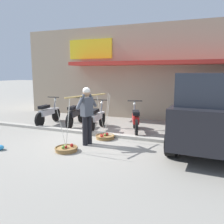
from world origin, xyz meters
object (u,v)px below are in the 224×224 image
parked_truck (217,107)px  fruit_basket_left_side (105,136)px  motorcycle_nearest_shop (48,113)px  motorcycle_second_in_row (75,114)px  fruit_basket_right_side (66,148)px  motorcycle_end_of_row (135,120)px  motorcycle_third_in_row (97,118)px  fruit_vendor (87,112)px

parked_truck → fruit_basket_left_side: bearing=-170.4°
motorcycle_nearest_shop → motorcycle_second_in_row: (1.18, 0.21, 0.00)m
fruit_basket_right_side → motorcycle_nearest_shop: 3.72m
motorcycle_second_in_row → motorcycle_nearest_shop: bearing=-170.0°
motorcycle_nearest_shop → motorcycle_end_of_row: size_ratio=1.05×
motorcycle_nearest_shop → fruit_basket_left_side: bearing=-20.1°
fruit_basket_right_side → motorcycle_third_in_row: bearing=96.4°
fruit_basket_left_side → fruit_basket_right_side: size_ratio=1.00×
parked_truck → motorcycle_nearest_shop: bearing=174.8°
motorcycle_second_in_row → fruit_basket_right_side: bearing=-63.6°
motorcycle_nearest_shop → parked_truck: parked_truck is taller
fruit_vendor → motorcycle_third_in_row: (-0.52, 1.71, -0.52)m
motorcycle_second_in_row → motorcycle_third_in_row: (1.13, -0.37, 0.00)m
motorcycle_second_in_row → motorcycle_end_of_row: 2.56m
fruit_vendor → parked_truck: (3.48, 1.31, 0.15)m
motorcycle_second_in_row → fruit_basket_left_side: bearing=-35.1°
fruit_basket_left_side → motorcycle_second_in_row: bearing=144.9°
fruit_basket_right_side → motorcycle_nearest_shop: (-2.59, 2.64, 0.38)m
fruit_basket_left_side → fruit_vendor: bearing=-107.4°
fruit_basket_right_side → motorcycle_end_of_row: 2.95m
fruit_basket_left_side → parked_truck: bearing=9.6°
fruit_basket_right_side → motorcycle_third_in_row: fruit_basket_right_side is taller
motorcycle_third_in_row → fruit_basket_right_side: bearing=-83.6°
motorcycle_end_of_row → fruit_basket_right_side: bearing=-113.0°
fruit_vendor → motorcycle_second_in_row: size_ratio=0.94×
motorcycle_end_of_row → fruit_basket_left_side: bearing=-119.5°
fruit_basket_left_side → motorcycle_third_in_row: 1.27m
motorcycle_nearest_shop → fruit_basket_right_side: bearing=-45.6°
fruit_basket_left_side → motorcycle_third_in_row: (-0.76, 0.95, 0.38)m
fruit_basket_left_side → motorcycle_nearest_shop: 3.29m
motorcycle_nearest_shop → motorcycle_end_of_row: bearing=0.7°
motorcycle_nearest_shop → motorcycle_third_in_row: size_ratio=1.00×
motorcycle_end_of_row → motorcycle_third_in_row: bearing=-171.4°
motorcycle_third_in_row → motorcycle_end_of_row: bearing=8.6°
fruit_vendor → motorcycle_second_in_row: 2.71m
parked_truck → fruit_basket_right_side: bearing=-150.9°
fruit_basket_left_side → parked_truck: parked_truck is taller
fruit_basket_left_side → parked_truck: (3.24, 0.55, 1.05)m
motorcycle_nearest_shop → parked_truck: bearing=-5.2°
fruit_basket_left_side → parked_truck: 3.45m
motorcycle_third_in_row → motorcycle_end_of_row: size_ratio=1.05×
motorcycle_third_in_row → parked_truck: size_ratio=0.37×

